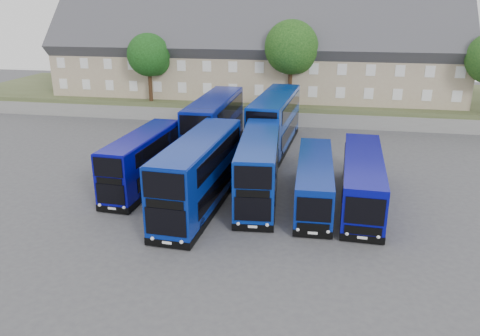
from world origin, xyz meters
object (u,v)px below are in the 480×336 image
dd_front_mid (199,175)px  tree_west (150,56)px  dd_front_left (143,162)px  coach_east_a (314,182)px  tree_mid (293,49)px

dd_front_mid → tree_west: 27.15m
dd_front_left → coach_east_a: size_ratio=0.92×
dd_front_left → tree_west: 22.80m
dd_front_mid → tree_mid: tree_mid is taller
coach_east_a → tree_west: bearing=130.3°
dd_front_left → dd_front_mid: bearing=-26.2°
coach_east_a → tree_mid: tree_mid is taller
tree_west → tree_mid: size_ratio=0.83×
dd_front_left → dd_front_mid: (4.99, -2.80, 0.35)m
dd_front_mid → coach_east_a: bearing=20.0°
dd_front_mid → tree_mid: size_ratio=1.28×
coach_east_a → tree_mid: 23.36m
dd_front_mid → coach_east_a: 7.69m
dd_front_left → tree_mid: size_ratio=1.09×
dd_front_left → tree_mid: bearing=70.6°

